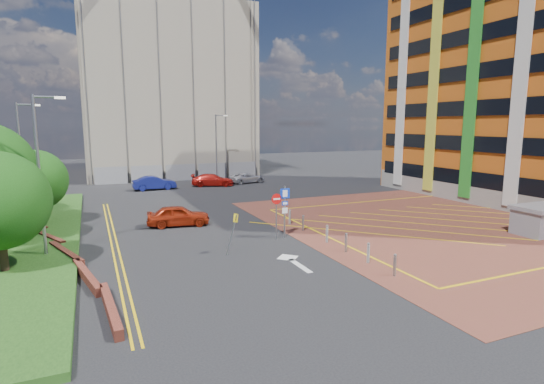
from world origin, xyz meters
TOP-DOWN VIEW (x-y plane):
  - ground at (0.00, 0.00)m, footprint 140.00×140.00m
  - forecourt at (14.00, 0.00)m, footprint 26.00×26.00m
  - retaining_wall at (-11.80, 2.00)m, footprint 6.06×20.33m
  - tree_c at (-13.50, 10.00)m, footprint 4.00×4.00m
  - lamp_left_near at (-12.42, 2.00)m, footprint 1.53×0.16m
  - lamp_left_far at (-14.42, 12.00)m, footprint 1.53×0.16m
  - lamp_back at (4.08, 28.00)m, footprint 1.53×0.16m
  - sign_cluster at (0.30, 0.98)m, footprint 1.17×0.12m
  - warning_sign at (-3.45, -1.06)m, footprint 0.76×0.42m
  - bollard_row at (2.30, -1.67)m, footprint 0.14×11.14m
  - construction_building at (0.00, 40.00)m, footprint 21.20×19.20m
  - construction_fence at (1.00, 30.00)m, footprint 21.60×0.06m
  - car_red_left at (-4.84, 6.65)m, footprint 4.38×2.30m
  - car_blue_back at (-4.04, 23.71)m, footprint 4.44×1.64m
  - car_red_back at (2.35, 23.98)m, footprint 5.04×3.26m
  - car_silver_back at (6.75, 24.82)m, footprint 4.63×2.85m

SIDE VIEW (x-z plane):
  - ground at x=0.00m, z-range 0.00..0.00m
  - forecourt at x=14.00m, z-range 0.00..0.02m
  - retaining_wall at x=-11.80m, z-range 0.00..0.40m
  - bollard_row at x=2.30m, z-range 0.02..0.92m
  - car_silver_back at x=6.75m, z-range 0.00..1.20m
  - car_red_back at x=2.35m, z-range 0.00..1.36m
  - car_red_left at x=-4.84m, z-range 0.00..1.42m
  - car_blue_back at x=-4.04m, z-range 0.00..1.45m
  - construction_fence at x=1.00m, z-range 0.00..2.00m
  - warning_sign at x=-3.45m, z-range 0.30..2.55m
  - sign_cluster at x=0.30m, z-range 0.35..3.55m
  - tree_c at x=-13.50m, z-range 0.74..5.64m
  - lamp_back at x=4.08m, z-range 0.36..8.36m
  - lamp_left_near at x=-12.42m, z-range 0.66..8.66m
  - lamp_left_far at x=-14.42m, z-range 0.66..8.66m
  - construction_building at x=0.00m, z-range 0.00..22.00m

